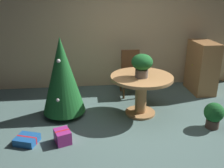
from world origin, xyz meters
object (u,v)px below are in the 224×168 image
object	(u,v)px
round_dining_table	(141,87)
potted_plant	(214,114)
wooden_chair_far	(131,70)
gift_box_purple	(63,137)
holiday_tree	(62,76)
flower_vase	(142,64)
wooden_cabinet	(202,67)
gift_box_blue	(27,140)

from	to	relation	value
round_dining_table	potted_plant	bearing A→B (deg)	-30.32
potted_plant	wooden_chair_far	bearing A→B (deg)	123.47
round_dining_table	gift_box_purple	xyz separation A→B (m)	(-1.34, -0.78, -0.43)
round_dining_table	wooden_chair_far	distance (m)	0.98
holiday_tree	gift_box_purple	xyz separation A→B (m)	(0.03, -0.88, -0.65)
flower_vase	gift_box_purple	world-z (taller)	flower_vase
flower_vase	wooden_cabinet	distance (m)	1.90
round_dining_table	gift_box_purple	bearing A→B (deg)	-149.83
potted_plant	holiday_tree	bearing A→B (deg)	163.29
flower_vase	wooden_chair_far	distance (m)	1.13
round_dining_table	flower_vase	distance (m)	0.44
flower_vase	wooden_chair_far	xyz separation A→B (m)	(0.02, 1.04, -0.43)
holiday_tree	potted_plant	size ratio (longest dim) A/B	3.24
wooden_chair_far	gift_box_purple	world-z (taller)	wooden_chair_far
round_dining_table	wooden_cabinet	distance (m)	1.81
holiday_tree	gift_box_blue	bearing A→B (deg)	-120.56
wooden_cabinet	potted_plant	distance (m)	1.65
round_dining_table	gift_box_blue	size ratio (longest dim) A/B	2.86
wooden_chair_far	holiday_tree	size ratio (longest dim) A/B	0.66
wooden_chair_far	gift_box_purple	bearing A→B (deg)	-127.20
holiday_tree	wooden_cabinet	xyz separation A→B (m)	(2.91, 0.82, -0.19)
wooden_cabinet	potted_plant	xyz separation A→B (m)	(-0.49, -1.55, -0.31)
flower_vase	potted_plant	bearing A→B (deg)	-27.40
wooden_cabinet	round_dining_table	bearing A→B (deg)	-149.09
wooden_cabinet	flower_vase	bearing A→B (deg)	-147.87
wooden_cabinet	gift_box_blue	bearing A→B (deg)	-154.01
wooden_chair_far	wooden_cabinet	xyz separation A→B (m)	(1.55, -0.05, 0.03)
gift_box_purple	wooden_cabinet	bearing A→B (deg)	30.57
holiday_tree	gift_box_purple	world-z (taller)	holiday_tree
gift_box_purple	wooden_cabinet	size ratio (longest dim) A/B	0.28
flower_vase	wooden_chair_far	size ratio (longest dim) A/B	0.43
wooden_cabinet	potted_plant	size ratio (longest dim) A/B	2.54
potted_plant	wooden_cabinet	bearing A→B (deg)	72.42
round_dining_table	flower_vase	bearing A→B (deg)	-110.41
holiday_tree	potted_plant	distance (m)	2.58
potted_plant	gift_box_blue	bearing A→B (deg)	-177.77
gift_box_blue	wooden_cabinet	xyz separation A→B (m)	(3.41, 1.66, 0.50)
wooden_chair_far	holiday_tree	xyz separation A→B (m)	(-1.36, -0.88, 0.22)
gift_box_purple	wooden_cabinet	distance (m)	3.38
gift_box_blue	potted_plant	xyz separation A→B (m)	(2.92, 0.11, 0.19)
gift_box_purple	potted_plant	distance (m)	2.40
round_dining_table	potted_plant	size ratio (longest dim) A/B	2.49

